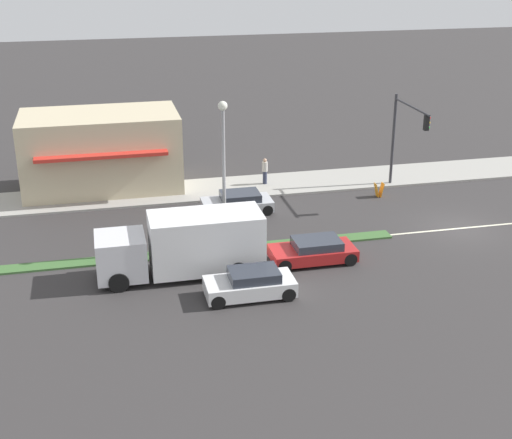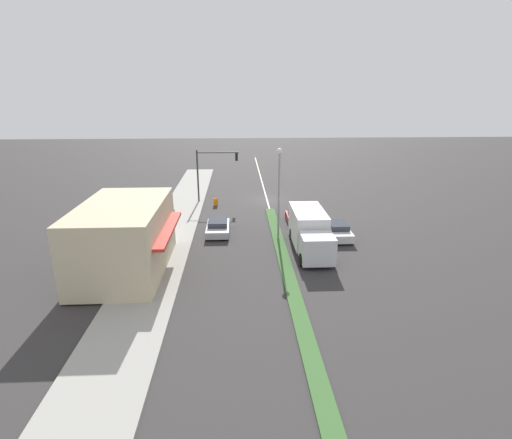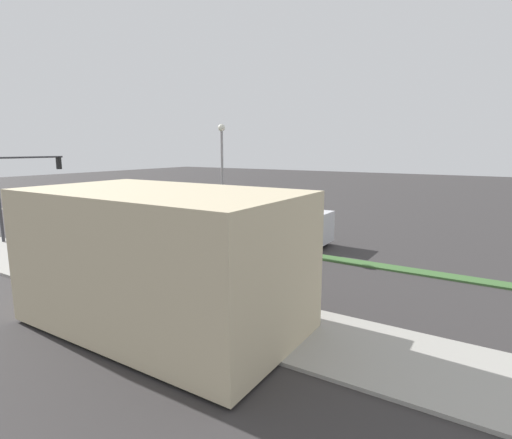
{
  "view_description": "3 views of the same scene",
  "coord_description": "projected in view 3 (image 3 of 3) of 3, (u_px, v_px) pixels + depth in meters",
  "views": [
    {
      "loc": [
        -31.68,
        18.35,
        14.5
      ],
      "look_at": [
        -1.5,
        11.44,
        2.12
      ],
      "focal_mm": 50.0,
      "sensor_mm": 36.0,
      "label": 1
    },
    {
      "loc": [
        3.24,
        43.31,
        11.62
      ],
      "look_at": [
        1.87,
        13.85,
        2.12
      ],
      "focal_mm": 28.0,
      "sensor_mm": 36.0,
      "label": 2
    },
    {
      "loc": [
        20.08,
        27.72,
        6.02
      ],
      "look_at": [
        1.43,
        16.05,
        2.08
      ],
      "focal_mm": 28.0,
      "sensor_mm": 36.0,
      "label": 3
    }
  ],
  "objects": [
    {
      "name": "sidewalk_right",
      "position": [
        205.0,
        308.0,
        15.11
      ],
      "size": [
        4.0,
        73.0,
        0.12
      ],
      "primitive_type": "cube",
      "color": "#9E9B93",
      "rests_on": "ground"
    },
    {
      "name": "hatchback_red",
      "position": [
        199.0,
        223.0,
        29.44
      ],
      "size": [
        1.91,
        4.03,
        1.13
      ],
      "color": "#AD1E1E",
      "rests_on": "ground"
    },
    {
      "name": "pedestrian",
      "position": [
        47.0,
        250.0,
        20.08
      ],
      "size": [
        0.34,
        0.34,
        1.62
      ],
      "color": "#282D42",
      "rests_on": "sidewalk_right"
    },
    {
      "name": "traffic_signal_main",
      "position": [
        20.0,
        181.0,
        26.1
      ],
      "size": [
        4.59,
        0.34,
        5.6
      ],
      "color": "#333338",
      "rests_on": "sidewalk_right"
    },
    {
      "name": "lane_marking_center",
      "position": [
        98.0,
        223.0,
        32.29
      ],
      "size": [
        0.16,
        60.0,
        0.01
      ],
      "primitive_type": "cube",
      "color": "beige",
      "rests_on": "ground"
    },
    {
      "name": "median_strip",
      "position": [
        476.0,
        281.0,
        18.18
      ],
      "size": [
        0.9,
        46.0,
        0.1
      ],
      "primitive_type": "cube",
      "color": "#3D6633",
      "rests_on": "ground"
    },
    {
      "name": "warning_aframe_sign",
      "position": [
        46.0,
        234.0,
        26.32
      ],
      "size": [
        0.45,
        0.53,
        0.84
      ],
      "color": "orange",
      "rests_on": "ground"
    },
    {
      "name": "ground_plane",
      "position": [
        298.0,
        255.0,
        22.89
      ],
      "size": [
        160.0,
        160.0,
        0.0
      ],
      "primitive_type": "plane",
      "color": "#333030"
    },
    {
      "name": "building_corner_store",
      "position": [
        162.0,
        258.0,
        13.34
      ],
      "size": [
        5.9,
        9.3,
        4.57
      ],
      "color": "#C6B793",
      "rests_on": "sidewalk_right"
    },
    {
      "name": "sedan_silver",
      "position": [
        146.0,
        247.0,
        22.27
      ],
      "size": [
        1.92,
        3.9,
        1.16
      ],
      "color": "#B7BABF",
      "rests_on": "ground"
    },
    {
      "name": "delivery_truck",
      "position": [
        270.0,
        219.0,
        26.12
      ],
      "size": [
        2.44,
        7.5,
        2.87
      ],
      "color": "silver",
      "rests_on": "ground"
    },
    {
      "name": "van_white",
      "position": [
        261.0,
        222.0,
        29.84
      ],
      "size": [
        1.78,
        3.84,
        1.24
      ],
      "color": "silver",
      "rests_on": "ground"
    },
    {
      "name": "street_lamp",
      "position": [
        222.0,
        168.0,
        24.84
      ],
      "size": [
        0.44,
        0.44,
        7.37
      ],
      "color": "gray",
      "rests_on": "median_strip"
    }
  ]
}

